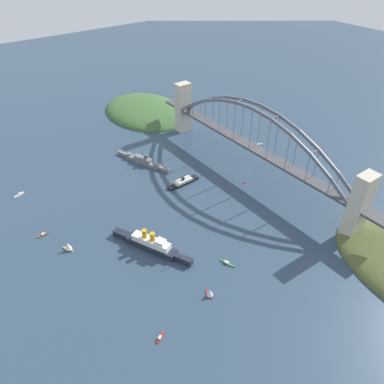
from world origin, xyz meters
The scene contains 14 objects.
ground_plane centered at (0.00, 0.00, 0.00)m, with size 1400.00×1400.00×0.00m, color #2D4256.
harbor_arch_bridge centered at (0.00, 0.00, 33.42)m, with size 309.07×17.94×77.15m.
headland_east_shore centered at (201.01, 8.90, 0.00)m, with size 139.80×103.95×25.67m.
ocean_liner centered at (-35.26, 148.64, 5.40)m, with size 72.37×36.85×18.88m.
naval_cruiser centered at (85.13, 83.93, 3.25)m, with size 71.62×28.51×17.89m.
harbor_ferry_steamer centered at (26.03, 71.38, 2.21)m, with size 9.24×36.20×7.41m.
seaplane_taxiing_near_bridge centered at (35.52, -47.54, 1.91)m, with size 8.62×11.08×4.78m.
small_boat_0 centered at (-85.99, 108.56, 0.70)m, with size 12.74×5.58×1.99m.
small_boat_1 centered at (5.24, 204.43, 4.32)m, with size 9.28×7.35×9.20m.
small_boat_2 centered at (-101.87, 139.68, 3.65)m, with size 8.93×5.47×7.95m.
small_boat_3 centered at (108.56, 214.80, 0.77)m, with size 4.94×10.98×2.16m.
small_boat_4 centered at (-108.92, 187.68, 0.77)m, with size 5.42×8.61×2.20m.
small_boat_5 centered at (36.01, 216.08, 0.73)m, with size 2.67×10.68×2.05m.
channel_marker_buoy centered at (-12.44, 20.09, 1.12)m, with size 2.20×2.20×2.75m.
Camera 1 is at (-233.29, 254.68, 224.23)m, focal length 34.75 mm.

